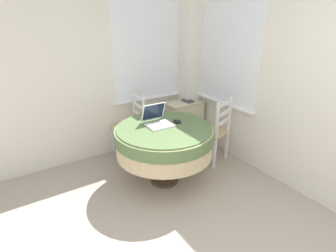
% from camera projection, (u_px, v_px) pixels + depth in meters
% --- Properties ---
extents(corner_room_shell, '(4.14, 4.82, 2.55)m').
position_uv_depth(corner_room_shell, '(194.00, 78.00, 3.10)').
color(corner_room_shell, silver).
rests_on(corner_room_shell, ground_plane).
extents(round_dining_table, '(1.19, 1.19, 0.75)m').
position_uv_depth(round_dining_table, '(164.00, 139.00, 3.15)').
color(round_dining_table, '#4C3D2D').
rests_on(round_dining_table, ground_plane).
extents(laptop, '(0.31, 0.33, 0.24)m').
position_uv_depth(laptop, '(158.00, 120.00, 3.15)').
color(laptop, white).
rests_on(laptop, round_dining_table).
extents(computer_mouse, '(0.06, 0.09, 0.05)m').
position_uv_depth(computer_mouse, '(176.00, 121.00, 3.20)').
color(computer_mouse, black).
rests_on(computer_mouse, round_dining_table).
extents(cell_phone, '(0.09, 0.13, 0.01)m').
position_uv_depth(cell_phone, '(179.00, 122.00, 3.24)').
color(cell_phone, '#2D2D33').
rests_on(cell_phone, round_dining_table).
extents(dining_chair_near_back_window, '(0.44, 0.44, 0.95)m').
position_uv_depth(dining_chair_near_back_window, '(131.00, 127.00, 3.85)').
color(dining_chair_near_back_window, tan).
rests_on(dining_chair_near_back_window, ground_plane).
extents(dining_chair_near_right_window, '(0.52, 0.53, 0.95)m').
position_uv_depth(dining_chair_near_right_window, '(214.00, 131.00, 3.70)').
color(dining_chair_near_right_window, tan).
rests_on(dining_chair_near_right_window, ground_plane).
extents(corner_cabinet, '(0.61, 0.44, 0.68)m').
position_uv_depth(corner_cabinet, '(183.00, 121.00, 4.37)').
color(corner_cabinet, beige).
rests_on(corner_cabinet, ground_plane).
extents(book_on_cabinet, '(0.12, 0.20, 0.02)m').
position_uv_depth(book_on_cabinet, '(188.00, 101.00, 4.23)').
color(book_on_cabinet, '#3F3F44').
rests_on(book_on_cabinet, corner_cabinet).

